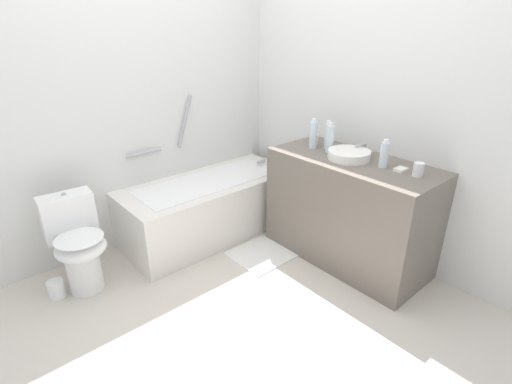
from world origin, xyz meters
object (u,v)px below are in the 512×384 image
object	(u,v)px
drinking_glass_1	(314,139)
sink_faucet	(363,149)
toilet_paper_roll	(56,289)
bath_mat	(267,252)
soap_dish	(401,169)
toilet	(78,244)
water_bottle_2	(313,134)
water_bottle_0	(328,136)
drinking_glass_0	(418,169)
bathtub	(210,205)
sink_basin	(349,155)
water_bottle_1	(330,138)
water_bottle_3	(384,154)

from	to	relation	value
drinking_glass_1	sink_faucet	bearing A→B (deg)	-77.96
toilet_paper_roll	bath_mat	bearing A→B (deg)	-20.14
soap_dish	toilet_paper_roll	distance (m)	2.52
toilet	water_bottle_2	size ratio (longest dim) A/B	2.94
water_bottle_0	drinking_glass_0	distance (m)	0.78
water_bottle_0	toilet_paper_roll	bearing A→B (deg)	160.73
bathtub	sink_basin	xyz separation A→B (m)	(0.57, -1.01, 0.60)
soap_dish	water_bottle_1	bearing A→B (deg)	93.45
sink_faucet	drinking_glass_1	size ratio (longest dim) A/B	1.88
drinking_glass_0	toilet_paper_roll	world-z (taller)	drinking_glass_0
water_bottle_1	water_bottle_2	world-z (taller)	water_bottle_2
water_bottle_0	toilet_paper_roll	xyz separation A→B (m)	(-2.00, 0.70, -0.88)
soap_dish	bath_mat	xyz separation A→B (m)	(-0.48, 0.81, -0.84)
bathtub	toilet_paper_roll	world-z (taller)	bathtub
sink_faucet	water_bottle_2	distance (m)	0.40
water_bottle_3	drinking_glass_0	size ratio (longest dim) A/B	2.17
toilet	sink_faucet	size ratio (longest dim) A/B	4.56
water_bottle_0	drinking_glass_0	world-z (taller)	water_bottle_0
water_bottle_3	toilet_paper_roll	size ratio (longest dim) A/B	1.53
water_bottle_3	toilet_paper_roll	world-z (taller)	water_bottle_3
sink_faucet	soap_dish	bearing A→B (deg)	-107.53
water_bottle_2	toilet_paper_roll	xyz separation A→B (m)	(-1.92, 0.61, -0.89)
drinking_glass_0	drinking_glass_1	distance (m)	0.93
sink_basin	water_bottle_1	xyz separation A→B (m)	(0.02, 0.20, 0.08)
toilet	water_bottle_3	xyz separation A→B (m)	(1.75, -1.23, 0.58)
sink_basin	sink_faucet	distance (m)	0.18
sink_basin	bath_mat	distance (m)	1.05
toilet_paper_roll	drinking_glass_1	bearing A→B (deg)	-15.18
toilet	water_bottle_2	xyz separation A→B (m)	(1.73, -0.61, 0.60)
bathtub	sink_faucet	xyz separation A→B (m)	(0.75, -1.01, 0.61)
drinking_glass_1	soap_dish	distance (m)	0.81
water_bottle_1	drinking_glass_1	xyz separation A→B (m)	(0.07, 0.22, -0.07)
sink_faucet	drinking_glass_1	distance (m)	0.43
water_bottle_0	water_bottle_1	xyz separation A→B (m)	(-0.06, -0.06, 0.00)
water_bottle_3	drinking_glass_0	bearing A→B (deg)	-84.84
drinking_glass_1	bath_mat	world-z (taller)	drinking_glass_1
toilet	sink_faucet	bearing A→B (deg)	66.71
drinking_glass_0	bath_mat	world-z (taller)	drinking_glass_0
soap_dish	toilet_paper_roll	size ratio (longest dim) A/B	0.69
drinking_glass_0	soap_dish	xyz separation A→B (m)	(0.00, 0.12, -0.04)
bathtub	drinking_glass_1	bearing A→B (deg)	-41.45
toilet	sink_faucet	world-z (taller)	sink_faucet
bathtub	sink_basin	bearing A→B (deg)	-60.39
water_bottle_2	drinking_glass_0	world-z (taller)	water_bottle_2
drinking_glass_1	soap_dish	size ratio (longest dim) A/B	0.90
sink_basin	drinking_glass_1	size ratio (longest dim) A/B	3.86
water_bottle_2	soap_dish	bearing A→B (deg)	-85.86
water_bottle_1	water_bottle_2	distance (m)	0.15
water_bottle_1	bath_mat	distance (m)	1.07
bathtub	toilet_paper_roll	xyz separation A→B (m)	(-1.34, -0.04, -0.21)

